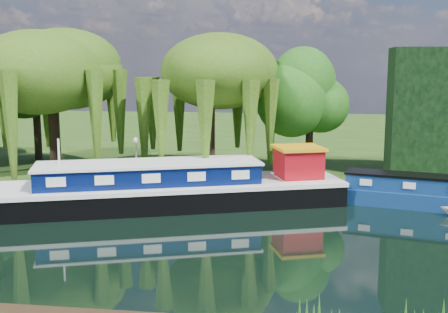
# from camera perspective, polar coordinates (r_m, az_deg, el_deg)

# --- Properties ---
(ground) EXTENTS (120.00, 120.00, 0.00)m
(ground) POSITION_cam_1_polar(r_m,az_deg,el_deg) (25.82, -16.61, -7.70)
(ground) COLOR black
(far_bank) EXTENTS (120.00, 52.00, 0.45)m
(far_bank) POSITION_cam_1_polar(r_m,az_deg,el_deg) (57.84, -2.69, 2.15)
(far_bank) COLOR #213F11
(far_bank) RESTS_ON ground
(dutch_barge) EXTENTS (18.77, 10.00, 3.89)m
(dutch_barge) POSITION_cam_1_polar(r_m,az_deg,el_deg) (29.73, -5.31, -3.21)
(dutch_barge) COLOR black
(dutch_barge) RESTS_ON ground
(narrowboat) EXTENTS (12.64, 5.07, 1.82)m
(narrowboat) POSITION_cam_1_polar(r_m,az_deg,el_deg) (31.25, 20.36, -3.73)
(narrowboat) COLOR navy
(narrowboat) RESTS_ON ground
(willow_left) EXTENTS (7.29, 7.29, 8.74)m
(willow_left) POSITION_cam_1_polar(r_m,az_deg,el_deg) (37.44, -17.10, 7.99)
(willow_left) COLOR black
(willow_left) RESTS_ON far_bank
(willow_right) EXTENTS (6.61, 6.61, 8.05)m
(willow_right) POSITION_cam_1_polar(r_m,az_deg,el_deg) (34.63, -1.52, 7.53)
(willow_right) COLOR black
(willow_right) RESTS_ON far_bank
(tree_far_mid) EXTENTS (4.77, 4.77, 7.81)m
(tree_far_mid) POSITION_cam_1_polar(r_m,az_deg,el_deg) (43.36, -18.64, 6.76)
(tree_far_mid) COLOR black
(tree_far_mid) RESTS_ON far_bank
(tree_far_right) EXTENTS (4.24, 4.24, 6.94)m
(tree_far_right) POSITION_cam_1_polar(r_m,az_deg,el_deg) (36.82, 8.76, 5.84)
(tree_far_right) COLOR black
(tree_far_right) RESTS_ON far_bank
(conifer_hedge) EXTENTS (6.00, 3.00, 8.00)m
(conifer_hedge) POSITION_cam_1_polar(r_m,az_deg,el_deg) (37.54, 20.98, 4.20)
(conifer_hedge) COLOR black
(conifer_hedge) RESTS_ON far_bank
(lamppost) EXTENTS (0.36, 0.36, 2.56)m
(lamppost) POSITION_cam_1_polar(r_m,az_deg,el_deg) (34.76, -8.93, 0.97)
(lamppost) COLOR silver
(lamppost) RESTS_ON far_bank
(mooring_posts) EXTENTS (19.16, 0.16, 1.00)m
(mooring_posts) POSITION_cam_1_polar(r_m,az_deg,el_deg) (33.34, -11.55, -2.02)
(mooring_posts) COLOR silver
(mooring_posts) RESTS_ON far_bank
(reeds_near) EXTENTS (33.70, 1.50, 1.10)m
(reeds_near) POSITION_cam_1_polar(r_m,az_deg,el_deg) (16.73, -5.42, -14.78)
(reeds_near) COLOR #1E5617
(reeds_near) RESTS_ON ground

